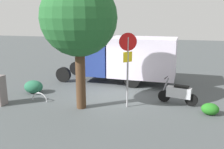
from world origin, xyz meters
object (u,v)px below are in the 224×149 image
motorcycle (179,93)px  street_tree (79,19)px  stop_sign (128,59)px  bike_rack_hoop (40,101)px  box_truck_near (126,57)px

motorcycle → street_tree: size_ratio=0.33×
stop_sign → bike_rack_hoop: stop_sign is taller
box_truck_near → street_tree: bearing=79.0°
box_truck_near → stop_sign: (-0.87, 4.05, 0.65)m
motorcycle → stop_sign: stop_sign is taller
stop_sign → bike_rack_hoop: (4.17, 0.27, -2.19)m
stop_sign → street_tree: street_tree is taller
motorcycle → stop_sign: size_ratio=0.55×
box_truck_near → street_tree: (1.07, 4.63, 2.31)m
box_truck_near → bike_rack_hoop: 5.64m
motorcycle → bike_rack_hoop: size_ratio=2.10×
motorcycle → bike_rack_hoop: (6.36, 1.22, -0.52)m
street_tree → stop_sign: bearing=-163.3°
box_truck_near → motorcycle: 4.47m
bike_rack_hoop → box_truck_near: bearing=-127.4°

